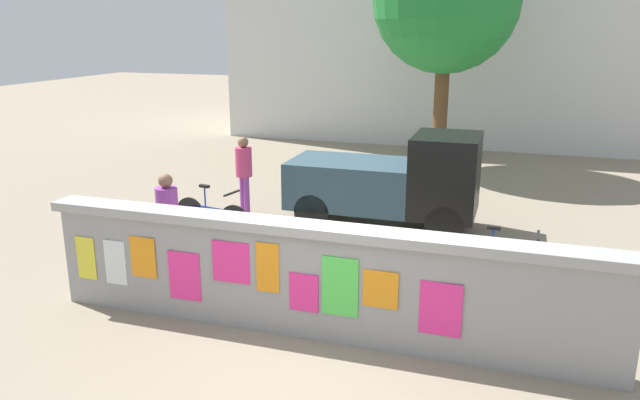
{
  "coord_description": "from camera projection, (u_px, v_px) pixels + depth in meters",
  "views": [
    {
      "loc": [
        2.26,
        -6.72,
        3.79
      ],
      "look_at": [
        -0.38,
        1.31,
        1.4
      ],
      "focal_mm": 34.75,
      "sensor_mm": 36.0,
      "label": 1
    }
  ],
  "objects": [
    {
      "name": "person_walking",
      "position": [
        168.0,
        214.0,
        9.56
      ],
      "size": [
        0.46,
        0.46,
        1.62
      ],
      "color": "purple",
      "rests_on": "ground"
    },
    {
      "name": "poster_wall",
      "position": [
        316.0,
        279.0,
        7.65
      ],
      "size": [
        7.47,
        0.42,
        1.47
      ],
      "color": "#959595",
      "rests_on": "ground"
    },
    {
      "name": "building_background",
      "position": [
        444.0,
        1.0,
        21.62
      ],
      "size": [
        14.05,
        6.68,
        9.18
      ],
      "color": "silver",
      "rests_on": "ground"
    },
    {
      "name": "person_bystander",
      "position": [
        244.0,
        167.0,
        12.66
      ],
      "size": [
        0.48,
        0.48,
        1.62
      ],
      "color": "purple",
      "rests_on": "ground"
    },
    {
      "name": "tree_roadside",
      "position": [
        446.0,
        0.0,
        15.96
      ],
      "size": [
        3.8,
        3.8,
        6.34
      ],
      "color": "brown",
      "rests_on": "ground"
    },
    {
      "name": "auto_rickshaw_truck",
      "position": [
        393.0,
        181.0,
        11.89
      ],
      "size": [
        3.61,
        1.52,
        1.85
      ],
      "color": "black",
      "rests_on": "ground"
    },
    {
      "name": "ground",
      "position": [
        420.0,
        186.0,
        15.17
      ],
      "size": [
        60.0,
        60.0,
        0.0
      ],
      "primitive_type": "plane",
      "color": "gray"
    },
    {
      "name": "motorcycle",
      "position": [
        375.0,
        264.0,
        8.94
      ],
      "size": [
        1.9,
        0.56,
        0.87
      ],
      "color": "black",
      "rests_on": "ground"
    },
    {
      "name": "bicycle_far",
      "position": [
        501.0,
        265.0,
        9.17
      ],
      "size": [
        1.71,
        0.44,
        0.95
      ],
      "color": "black",
      "rests_on": "ground"
    },
    {
      "name": "bicycle_near",
      "position": [
        212.0,
        217.0,
        11.49
      ],
      "size": [
        1.68,
        0.5,
        0.95
      ],
      "color": "black",
      "rests_on": "ground"
    }
  ]
}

